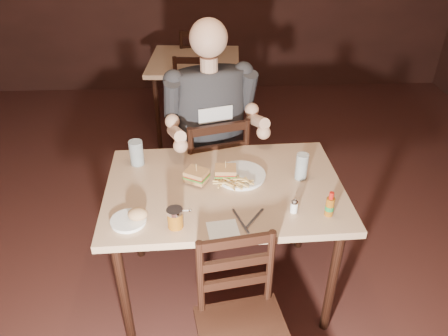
{
  "coord_description": "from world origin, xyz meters",
  "views": [
    {
      "loc": [
        0.12,
        -1.54,
        2.1
      ],
      "look_at": [
        0.22,
        0.37,
        0.85
      ],
      "focal_mm": 35.0,
      "sensor_mm": 36.0,
      "label": 1
    }
  ],
  "objects_px": {
    "bg_chair_near": "(195,118)",
    "glass_left": "(137,153)",
    "main_table": "(224,198)",
    "hot_sauce": "(330,204)",
    "dinner_plate": "(240,176)",
    "bg_chair_far": "(196,70)",
    "syrup_dispenser": "(175,218)",
    "bg_table": "(195,69)",
    "glass_right": "(302,167)",
    "side_plate": "(129,221)",
    "diner": "(212,106)",
    "chair_far": "(211,173)"
  },
  "relations": [
    {
      "from": "glass_right",
      "to": "side_plate",
      "type": "distance_m",
      "value": 0.93
    },
    {
      "from": "bg_chair_near",
      "to": "hot_sauce",
      "type": "relative_size",
      "value": 6.95
    },
    {
      "from": "diner",
      "to": "glass_right",
      "type": "height_order",
      "value": "diner"
    },
    {
      "from": "main_table",
      "to": "side_plate",
      "type": "xyz_separation_m",
      "value": [
        -0.46,
        -0.27,
        0.08
      ]
    },
    {
      "from": "bg_chair_near",
      "to": "glass_left",
      "type": "bearing_deg",
      "value": -100.11
    },
    {
      "from": "bg_table",
      "to": "chair_far",
      "type": "height_order",
      "value": "chair_far"
    },
    {
      "from": "syrup_dispenser",
      "to": "dinner_plate",
      "type": "bearing_deg",
      "value": 47.84
    },
    {
      "from": "chair_far",
      "to": "syrup_dispenser",
      "type": "relative_size",
      "value": 9.4
    },
    {
      "from": "syrup_dispenser",
      "to": "side_plate",
      "type": "xyz_separation_m",
      "value": [
        -0.22,
        0.04,
        -0.04
      ]
    },
    {
      "from": "chair_far",
      "to": "dinner_plate",
      "type": "height_order",
      "value": "chair_far"
    },
    {
      "from": "glass_right",
      "to": "glass_left",
      "type": "bearing_deg",
      "value": 168.12
    },
    {
      "from": "diner",
      "to": "syrup_dispenser",
      "type": "relative_size",
      "value": 10.11
    },
    {
      "from": "bg_chair_near",
      "to": "chair_far",
      "type": "bearing_deg",
      "value": -78.34
    },
    {
      "from": "dinner_plate",
      "to": "glass_left",
      "type": "bearing_deg",
      "value": 164.13
    },
    {
      "from": "bg_table",
      "to": "syrup_dispenser",
      "type": "xyz_separation_m",
      "value": [
        -0.07,
        -2.29,
        0.14
      ]
    },
    {
      "from": "bg_chair_far",
      "to": "glass_right",
      "type": "distance_m",
      "value": 2.57
    },
    {
      "from": "diner",
      "to": "side_plate",
      "type": "xyz_separation_m",
      "value": [
        -0.41,
        -0.8,
        -0.21
      ]
    },
    {
      "from": "bg_table",
      "to": "hot_sauce",
      "type": "height_order",
      "value": "hot_sauce"
    },
    {
      "from": "dinner_plate",
      "to": "hot_sauce",
      "type": "xyz_separation_m",
      "value": [
        0.39,
        -0.34,
        0.06
      ]
    },
    {
      "from": "glass_left",
      "to": "glass_right",
      "type": "distance_m",
      "value": 0.91
    },
    {
      "from": "glass_right",
      "to": "main_table",
      "type": "bearing_deg",
      "value": -172.53
    },
    {
      "from": "bg_table",
      "to": "main_table",
      "type": "bearing_deg",
      "value": -85.04
    },
    {
      "from": "glass_right",
      "to": "hot_sauce",
      "type": "relative_size",
      "value": 1.12
    },
    {
      "from": "bg_chair_far",
      "to": "syrup_dispenser",
      "type": "bearing_deg",
      "value": 75.16
    },
    {
      "from": "diner",
      "to": "side_plate",
      "type": "bearing_deg",
      "value": -132.45
    },
    {
      "from": "bg_chair_near",
      "to": "glass_left",
      "type": "xyz_separation_m",
      "value": [
        -0.31,
        -1.18,
        0.38
      ]
    },
    {
      "from": "main_table",
      "to": "bg_chair_far",
      "type": "distance_m",
      "value": 2.54
    },
    {
      "from": "bg_table",
      "to": "side_plate",
      "type": "distance_m",
      "value": 2.27
    },
    {
      "from": "dinner_plate",
      "to": "syrup_dispenser",
      "type": "distance_m",
      "value": 0.51
    },
    {
      "from": "bg_chair_far",
      "to": "diner",
      "type": "height_order",
      "value": "diner"
    },
    {
      "from": "diner",
      "to": "syrup_dispenser",
      "type": "xyz_separation_m",
      "value": [
        -0.19,
        -0.84,
        -0.17
      ]
    },
    {
      "from": "glass_right",
      "to": "syrup_dispenser",
      "type": "distance_m",
      "value": 0.75
    },
    {
      "from": "chair_far",
      "to": "syrup_dispenser",
      "type": "height_order",
      "value": "chair_far"
    },
    {
      "from": "main_table",
      "to": "bg_chair_near",
      "type": "distance_m",
      "value": 1.46
    },
    {
      "from": "bg_chair_near",
      "to": "glass_left",
      "type": "distance_m",
      "value": 1.28
    },
    {
      "from": "main_table",
      "to": "hot_sauce",
      "type": "distance_m",
      "value": 0.57
    },
    {
      "from": "bg_table",
      "to": "glass_right",
      "type": "xyz_separation_m",
      "value": [
        0.58,
        -1.92,
        0.16
      ]
    },
    {
      "from": "hot_sauce",
      "to": "side_plate",
      "type": "relative_size",
      "value": 0.8
    },
    {
      "from": "bg_table",
      "to": "bg_chair_far",
      "type": "distance_m",
      "value": 0.59
    },
    {
      "from": "glass_left",
      "to": "bg_table",
      "type": "bearing_deg",
      "value": 79.97
    },
    {
      "from": "glass_right",
      "to": "hot_sauce",
      "type": "height_order",
      "value": "glass_right"
    },
    {
      "from": "hot_sauce",
      "to": "main_table",
      "type": "bearing_deg",
      "value": 151.68
    },
    {
      "from": "dinner_plate",
      "to": "glass_left",
      "type": "height_order",
      "value": "glass_left"
    },
    {
      "from": "syrup_dispenser",
      "to": "bg_chair_far",
      "type": "bearing_deg",
      "value": 86.85
    },
    {
      "from": "bg_chair_near",
      "to": "glass_right",
      "type": "bearing_deg",
      "value": -62.58
    },
    {
      "from": "glass_right",
      "to": "side_plate",
      "type": "xyz_separation_m",
      "value": [
        -0.87,
        -0.32,
        -0.07
      ]
    },
    {
      "from": "chair_far",
      "to": "side_plate",
      "type": "height_order",
      "value": "chair_far"
    },
    {
      "from": "chair_far",
      "to": "hot_sauce",
      "type": "height_order",
      "value": "chair_far"
    },
    {
      "from": "glass_left",
      "to": "side_plate",
      "type": "height_order",
      "value": "glass_left"
    },
    {
      "from": "bg_chair_far",
      "to": "side_plate",
      "type": "relative_size",
      "value": 5.72
    }
  ]
}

